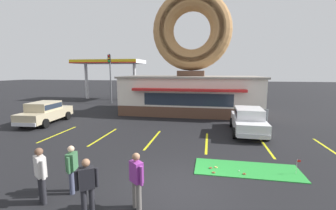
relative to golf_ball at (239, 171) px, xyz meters
The scene contains 24 objects.
ground_plane 2.68m from the golf_ball, 143.44° to the right, with size 160.00×160.00×0.00m, color black.
donut_shop_building 13.21m from the golf_ball, 103.38° to the left, with size 12.30×6.75×10.96m.
putting_mat 0.41m from the golf_ball, 38.45° to the left, with size 4.02×1.55×0.03m, color green.
mini_donut_near_left 1.01m from the golf_ball, 161.52° to the right, with size 0.13×0.13×0.04m, color brown.
mini_donut_near_right 1.08m from the golf_ball, behind, with size 0.13×0.13×0.04m, color brown.
mini_donut_mid_left 0.28m from the golf_ball, 55.94° to the right, with size 0.13×0.13×0.04m, color brown.
mini_donut_mid_centre 0.88m from the golf_ball, 168.55° to the left, with size 0.13×0.13×0.04m, color #E5C666.
golf_ball is the anchor object (origin of this frame).
putting_flag_pin 2.16m from the golf_ball, ahead, with size 0.13×0.01×0.55m.
car_white 5.92m from the golf_ball, 78.28° to the left, with size 2.07×4.60×1.60m.
car_champagne 14.32m from the golf_ball, 156.10° to the left, with size 2.21×4.66×1.60m.
pedestrian_blue_sweater_man 6.78m from the golf_ball, 151.89° to the right, with size 0.51×0.41×1.68m.
pedestrian_hooded_kid 5.58m from the golf_ball, 141.10° to the right, with size 0.51×0.41×1.60m.
pedestrian_leather_jacket_man 5.98m from the golf_ball, 155.29° to the right, with size 0.31×0.59×1.55m.
pedestrian_clipboard_woman 4.36m from the golf_ball, 136.89° to the right, with size 0.48×0.43×1.63m.
trash_bin 9.89m from the golf_ball, 72.64° to the left, with size 0.57×0.57×0.97m.
traffic_light_pole 21.11m from the golf_ball, 127.92° to the left, with size 0.28×0.47×5.80m.
gas_station_canopy 25.35m from the golf_ball, 125.90° to the left, with size 9.00×4.46×5.30m.
parking_stripe_far_left 10.83m from the golf_ball, 161.70° to the left, with size 0.12×3.60×0.01m, color yellow.
parking_stripe_left 8.04m from the golf_ball, 154.97° to the left, with size 0.12×3.60×0.01m, color yellow.
parking_stripe_mid_left 5.47m from the golf_ball, 141.55° to the left, with size 0.12×3.60×0.01m, color yellow.
parking_stripe_centre 3.64m from the golf_ball, 110.69° to the left, with size 0.12×3.60×0.01m, color yellow.
parking_stripe_mid_right 3.81m from the golf_ball, 63.25° to the left, with size 0.12×3.60×0.01m, color yellow.
parking_stripe_right 5.81m from the golf_ball, 35.81° to the left, with size 0.12×3.60×0.01m, color yellow.
Camera 1 is at (0.97, -6.89, 3.85)m, focal length 24.00 mm.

